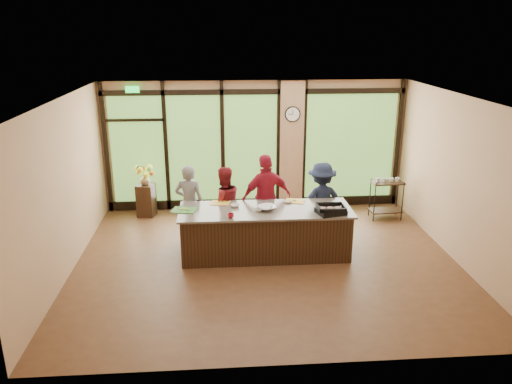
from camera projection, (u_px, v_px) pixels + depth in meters
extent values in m
plane|color=#50301C|center=(267.00, 261.00, 9.25)|extent=(7.00, 7.00, 0.00)
plane|color=white|center=(268.00, 98.00, 8.31)|extent=(7.00, 7.00, 0.00)
plane|color=tan|center=(255.00, 146.00, 11.62)|extent=(7.00, 0.00, 7.00)
plane|color=tan|center=(64.00, 189.00, 8.53)|extent=(0.00, 6.00, 6.00)
plane|color=tan|center=(459.00, 180.00, 9.03)|extent=(0.00, 6.00, 6.00)
cube|color=tan|center=(291.00, 146.00, 11.62)|extent=(0.55, 0.12, 3.00)
cube|color=black|center=(255.00, 92.00, 11.18)|extent=(6.90, 0.08, 0.12)
cube|color=black|center=(255.00, 202.00, 12.01)|extent=(6.90, 0.08, 0.20)
cube|color=#19D83F|center=(132.00, 90.00, 10.91)|extent=(0.30, 0.04, 0.14)
cube|color=#367027|center=(138.00, 150.00, 11.41)|extent=(1.20, 0.02, 2.50)
cube|color=#367027|center=(195.00, 149.00, 11.51)|extent=(1.20, 0.02, 2.50)
cube|color=#367027|center=(251.00, 148.00, 11.60)|extent=(1.20, 0.02, 2.50)
cube|color=#367027|center=(350.00, 147.00, 11.76)|extent=(2.10, 0.02, 2.50)
cube|color=black|center=(106.00, 149.00, 11.33)|extent=(0.08, 0.08, 3.00)
cube|color=black|center=(166.00, 148.00, 11.43)|extent=(0.08, 0.08, 3.00)
cube|color=black|center=(223.00, 147.00, 11.52)|extent=(0.08, 0.08, 3.00)
cube|color=black|center=(279.00, 146.00, 11.61)|extent=(0.08, 0.08, 3.00)
cube|color=black|center=(304.00, 145.00, 11.65)|extent=(0.08, 0.08, 3.00)
cube|color=black|center=(398.00, 144.00, 11.81)|extent=(0.08, 0.08, 3.00)
cube|color=#321E10|center=(265.00, 233.00, 9.40)|extent=(3.10, 1.00, 0.88)
cube|color=#70685C|center=(265.00, 210.00, 9.25)|extent=(3.20, 1.10, 0.04)
cylinder|color=black|center=(293.00, 114.00, 11.32)|extent=(0.36, 0.04, 0.36)
cylinder|color=white|center=(293.00, 114.00, 11.31)|extent=(0.31, 0.01, 0.31)
cube|color=black|center=(293.00, 112.00, 11.28)|extent=(0.01, 0.00, 0.11)
cube|color=black|center=(291.00, 114.00, 11.30)|extent=(0.09, 0.00, 0.01)
imported|color=slate|center=(189.00, 203.00, 9.96)|extent=(0.63, 0.47, 1.58)
imported|color=maroon|center=(224.00, 205.00, 9.90)|extent=(0.90, 0.79, 1.55)
imported|color=maroon|center=(266.00, 198.00, 9.92)|extent=(1.13, 0.73, 1.78)
imported|color=#181F35|center=(321.00, 201.00, 10.07)|extent=(1.10, 0.73, 1.59)
cube|color=black|center=(331.00, 211.00, 9.01)|extent=(0.57, 0.50, 0.09)
imported|color=silver|center=(267.00, 208.00, 9.18)|extent=(0.43, 0.43, 0.08)
cube|color=#397F2E|center=(184.00, 210.00, 9.18)|extent=(0.50, 0.41, 0.01)
cube|color=yellow|center=(220.00, 203.00, 9.56)|extent=(0.40, 0.32, 0.01)
cube|color=yellow|center=(295.00, 201.00, 9.66)|extent=(0.43, 0.38, 0.01)
imported|color=silver|center=(235.00, 206.00, 9.35)|extent=(0.21, 0.21, 0.05)
imported|color=silver|center=(258.00, 210.00, 9.13)|extent=(0.16, 0.16, 0.05)
imported|color=silver|center=(288.00, 202.00, 9.57)|extent=(0.16, 0.16, 0.03)
imported|color=#B11126|center=(231.00, 216.00, 8.81)|extent=(0.14, 0.14, 0.08)
cube|color=#321E10|center=(146.00, 200.00, 11.39)|extent=(0.44, 0.44, 0.74)
imported|color=#8E744D|center=(145.00, 179.00, 11.24)|extent=(0.30, 0.30, 0.25)
cube|color=#321E10|center=(385.00, 210.00, 11.30)|extent=(0.72, 0.44, 0.03)
cube|color=#321E10|center=(387.00, 182.00, 11.09)|extent=(0.72, 0.44, 0.03)
cylinder|color=black|center=(375.00, 202.00, 11.02)|extent=(0.02, 0.02, 0.89)
cylinder|color=black|center=(403.00, 202.00, 11.07)|extent=(0.02, 0.02, 0.89)
cylinder|color=black|center=(370.00, 197.00, 11.36)|extent=(0.02, 0.02, 0.89)
cylinder|color=black|center=(397.00, 196.00, 11.41)|extent=(0.02, 0.02, 0.89)
imported|color=silver|center=(378.00, 180.00, 11.06)|extent=(0.10, 0.10, 0.09)
imported|color=silver|center=(385.00, 180.00, 11.07)|extent=(0.10, 0.10, 0.09)
imported|color=silver|center=(391.00, 180.00, 11.08)|extent=(0.10, 0.10, 0.09)
imported|color=silver|center=(397.00, 180.00, 11.09)|extent=(0.10, 0.10, 0.09)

